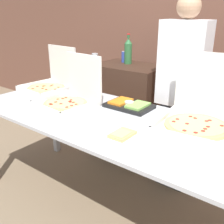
{
  "coord_description": "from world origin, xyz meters",
  "views": [
    {
      "loc": [
        1.12,
        -1.47,
        1.63
      ],
      "look_at": [
        0.0,
        0.0,
        0.92
      ],
      "focal_mm": 42.0,
      "sensor_mm": 36.0,
      "label": 1
    }
  ],
  "objects_px": {
    "pizza_box_near_right": "(50,83)",
    "veggie_tray": "(129,105)",
    "paper_plate_front_left": "(122,135)",
    "soda_bottle": "(128,51)",
    "pizza_box_near_left": "(70,97)",
    "person_guest_cap": "(180,96)",
    "pizza_box_far_left": "(200,115)",
    "soda_can_colored": "(124,57)",
    "soda_can_silver": "(95,59)"
  },
  "relations": [
    {
      "from": "pizza_box_near_left",
      "to": "paper_plate_front_left",
      "type": "height_order",
      "value": "pizza_box_near_left"
    },
    {
      "from": "veggie_tray",
      "to": "soda_bottle",
      "type": "height_order",
      "value": "soda_bottle"
    },
    {
      "from": "pizza_box_near_right",
      "to": "paper_plate_front_left",
      "type": "distance_m",
      "value": 1.3
    },
    {
      "from": "pizza_box_near_right",
      "to": "veggie_tray",
      "type": "relative_size",
      "value": 1.26
    },
    {
      "from": "paper_plate_front_left",
      "to": "soda_bottle",
      "type": "relative_size",
      "value": 0.68
    },
    {
      "from": "soda_can_silver",
      "to": "pizza_box_near_left",
      "type": "bearing_deg",
      "value": -66.17
    },
    {
      "from": "pizza_box_near_left",
      "to": "paper_plate_front_left",
      "type": "relative_size",
      "value": 2.18
    },
    {
      "from": "soda_bottle",
      "to": "person_guest_cap",
      "type": "xyz_separation_m",
      "value": [
        0.75,
        -0.27,
        -0.31
      ]
    },
    {
      "from": "soda_bottle",
      "to": "pizza_box_near_right",
      "type": "bearing_deg",
      "value": -122.73
    },
    {
      "from": "pizza_box_far_left",
      "to": "soda_can_silver",
      "type": "distance_m",
      "value": 1.43
    },
    {
      "from": "paper_plate_front_left",
      "to": "soda_bottle",
      "type": "xyz_separation_m",
      "value": [
        -0.76,
        1.17,
        0.35
      ]
    },
    {
      "from": "pizza_box_far_left",
      "to": "soda_can_silver",
      "type": "xyz_separation_m",
      "value": [
        -1.34,
        0.44,
        0.19
      ]
    },
    {
      "from": "soda_can_silver",
      "to": "veggie_tray",
      "type": "bearing_deg",
      "value": -29.53
    },
    {
      "from": "pizza_box_near_right",
      "to": "soda_can_silver",
      "type": "xyz_separation_m",
      "value": [
        0.22,
        0.46,
        0.2
      ]
    },
    {
      "from": "soda_bottle",
      "to": "soda_can_silver",
      "type": "relative_size",
      "value": 2.61
    },
    {
      "from": "pizza_box_far_left",
      "to": "veggie_tray",
      "type": "relative_size",
      "value": 1.46
    },
    {
      "from": "person_guest_cap",
      "to": "pizza_box_near_left",
      "type": "bearing_deg",
      "value": 43.76
    },
    {
      "from": "soda_can_colored",
      "to": "person_guest_cap",
      "type": "height_order",
      "value": "person_guest_cap"
    },
    {
      "from": "paper_plate_front_left",
      "to": "soda_can_silver",
      "type": "height_order",
      "value": "soda_can_silver"
    },
    {
      "from": "soda_can_silver",
      "to": "soda_can_colored",
      "type": "xyz_separation_m",
      "value": [
        0.17,
        0.32,
        0.0
      ]
    },
    {
      "from": "pizza_box_far_left",
      "to": "veggie_tray",
      "type": "xyz_separation_m",
      "value": [
        -0.61,
        0.03,
        -0.06
      ]
    },
    {
      "from": "soda_can_colored",
      "to": "soda_can_silver",
      "type": "bearing_deg",
      "value": -117.27
    },
    {
      "from": "pizza_box_near_right",
      "to": "paper_plate_front_left",
      "type": "height_order",
      "value": "pizza_box_near_right"
    },
    {
      "from": "pizza_box_near_left",
      "to": "soda_can_silver",
      "type": "xyz_separation_m",
      "value": [
        -0.3,
        0.68,
        0.2
      ]
    },
    {
      "from": "pizza_box_near_right",
      "to": "veggie_tray",
      "type": "height_order",
      "value": "pizza_box_near_right"
    },
    {
      "from": "pizza_box_near_left",
      "to": "soda_bottle",
      "type": "relative_size",
      "value": 1.48
    },
    {
      "from": "veggie_tray",
      "to": "pizza_box_near_left",
      "type": "bearing_deg",
      "value": -148.9
    },
    {
      "from": "soda_bottle",
      "to": "soda_can_silver",
      "type": "height_order",
      "value": "soda_bottle"
    },
    {
      "from": "veggie_tray",
      "to": "soda_can_silver",
      "type": "distance_m",
      "value": 0.88
    },
    {
      "from": "paper_plate_front_left",
      "to": "veggie_tray",
      "type": "bearing_deg",
      "value": 119.42
    },
    {
      "from": "pizza_box_far_left",
      "to": "paper_plate_front_left",
      "type": "bearing_deg",
      "value": -131.88
    },
    {
      "from": "veggie_tray",
      "to": "soda_can_silver",
      "type": "bearing_deg",
      "value": 150.47
    },
    {
      "from": "paper_plate_front_left",
      "to": "soda_bottle",
      "type": "height_order",
      "value": "soda_bottle"
    },
    {
      "from": "pizza_box_near_right",
      "to": "veggie_tray",
      "type": "distance_m",
      "value": 0.95
    },
    {
      "from": "pizza_box_far_left",
      "to": "soda_can_colored",
      "type": "distance_m",
      "value": 1.42
    },
    {
      "from": "paper_plate_front_left",
      "to": "soda_bottle",
      "type": "distance_m",
      "value": 1.44
    },
    {
      "from": "pizza_box_near_left",
      "to": "soda_bottle",
      "type": "height_order",
      "value": "soda_bottle"
    },
    {
      "from": "pizza_box_near_left",
      "to": "person_guest_cap",
      "type": "distance_m",
      "value": 0.98
    },
    {
      "from": "soda_can_colored",
      "to": "person_guest_cap",
      "type": "bearing_deg",
      "value": -20.86
    },
    {
      "from": "soda_bottle",
      "to": "soda_can_colored",
      "type": "xyz_separation_m",
      "value": [
        -0.09,
        0.05,
        -0.08
      ]
    },
    {
      "from": "soda_can_silver",
      "to": "soda_can_colored",
      "type": "distance_m",
      "value": 0.36
    },
    {
      "from": "pizza_box_far_left",
      "to": "paper_plate_front_left",
      "type": "relative_size",
      "value": 2.56
    },
    {
      "from": "pizza_box_near_left",
      "to": "pizza_box_far_left",
      "type": "bearing_deg",
      "value": 17.96
    },
    {
      "from": "paper_plate_front_left",
      "to": "soda_can_colored",
      "type": "distance_m",
      "value": 1.51
    },
    {
      "from": "paper_plate_front_left",
      "to": "pizza_box_far_left",
      "type": "bearing_deg",
      "value": 53.98
    },
    {
      "from": "soda_bottle",
      "to": "soda_can_silver",
      "type": "bearing_deg",
      "value": -133.2
    },
    {
      "from": "pizza_box_near_left",
      "to": "soda_can_colored",
      "type": "bearing_deg",
      "value": 102.95
    },
    {
      "from": "paper_plate_front_left",
      "to": "soda_can_colored",
      "type": "height_order",
      "value": "soda_can_colored"
    },
    {
      "from": "pizza_box_far_left",
      "to": "soda_bottle",
      "type": "bearing_deg",
      "value": 141.12
    },
    {
      "from": "pizza_box_near_right",
      "to": "soda_can_colored",
      "type": "bearing_deg",
      "value": 68.65
    }
  ]
}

